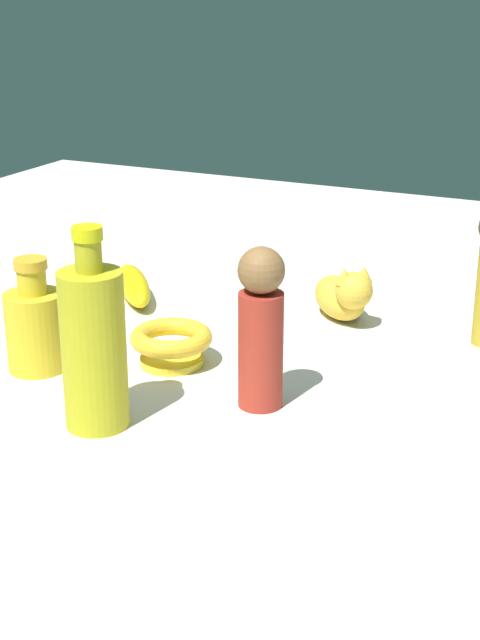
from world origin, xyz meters
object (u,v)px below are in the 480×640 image
nail_polish_jar (261,272)px  banana (134,285)px  person_figure_child (261,327)px  bowl (171,342)px  bottle_short (35,326)px  bottle_tall (94,346)px  cat_figurine (343,295)px

nail_polish_jar → banana: bearing=-131.7°
person_figure_child → bowl: 0.18m
bottle_short → bottle_tall: 0.19m
bottle_short → cat_figurine: bottle_short is taller
banana → bowl: bearing=-177.9°
nail_polish_jar → person_figure_child: bearing=-65.8°
bottle_tall → banana: bearing=116.0°
nail_polish_jar → bottle_tall: 0.55m
bottle_short → person_figure_child: person_figure_child is taller
banana → bottle_tall: (0.19, -0.38, 0.07)m
cat_figurine → bottle_tall: bearing=-107.3°
bottle_short → bowl: (0.15, 0.08, -0.03)m
person_figure_child → cat_figurine: person_figure_child is taller
banana → cat_figurine: cat_figurine is taller
cat_figurine → bottle_short: bearing=-131.1°
person_figure_child → bottle_tall: bearing=-139.4°
bottle_short → bowl: bearing=29.8°
person_figure_child → bottle_tall: (-0.14, -0.12, -0.00)m
nail_polish_jar → cat_figurine: 0.21m
bowl → person_figure_child: bearing=-21.8°
bottle_tall → bottle_short: bearing=147.5°
nail_polish_jar → cat_figurine: size_ratio=0.27×
bottle_tall → cat_figurine: 0.46m
nail_polish_jar → bottle_short: bearing=-104.1°
nail_polish_jar → cat_figurine: (0.18, -0.11, 0.02)m
bottle_short → person_figure_child: size_ratio=0.76×
person_figure_child → bottle_short: bearing=-175.5°
cat_figurine → banana: bearing=-171.2°
bottle_short → cat_figurine: bearing=48.9°
banana → cat_figurine: 0.33m
nail_polish_jar → person_figure_child: person_figure_child is taller
bottle_short → banana: bearing=96.3°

